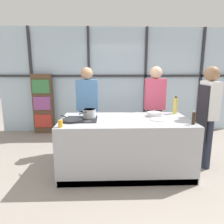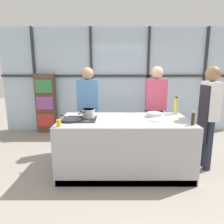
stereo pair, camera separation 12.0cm
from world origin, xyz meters
The scene contains 14 objects.
ground_plane centered at (0.00, 0.00, 0.00)m, with size 18.00×18.00×0.00m, color gray.
back_window_wall centered at (0.00, 2.34, 1.40)m, with size 6.40×0.10×2.80m.
bookshelf centered at (-2.01, 2.16, 0.80)m, with size 0.53×0.19×1.59m.
demo_island centered at (0.00, 0.00, 0.45)m, with size 2.14×1.08×0.89m.
chef centered at (1.42, 0.08, 1.01)m, with size 0.25×0.41×1.75m.
spectator_far_left centered at (-0.70, 0.89, 1.00)m, with size 0.44×0.24×1.75m.
spectator_center_left centered at (0.70, 0.89, 1.02)m, with size 0.42×0.25×1.76m.
frying_pan centered at (-0.86, -0.12, 0.91)m, with size 0.41×0.49×0.04m.
saucepan centered at (-0.60, 0.12, 0.97)m, with size 0.25×0.39×0.15m.
white_plate centered at (0.53, -0.07, 0.90)m, with size 0.27×0.27×0.01m, color white.
mixing_bowl centered at (0.53, 0.19, 0.94)m, with size 0.26×0.26×0.07m.
oil_bottle centered at (0.97, 0.41, 1.05)m, with size 0.08×0.08×0.32m.
pepper_grinder centered at (0.98, -0.36, 0.99)m, with size 0.05×0.05×0.21m.
juice_glass_near centered at (-0.97, -0.44, 0.95)m, with size 0.06×0.06×0.10m, color orange.
Camera 1 is at (-0.33, -3.19, 1.69)m, focal length 32.00 mm.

